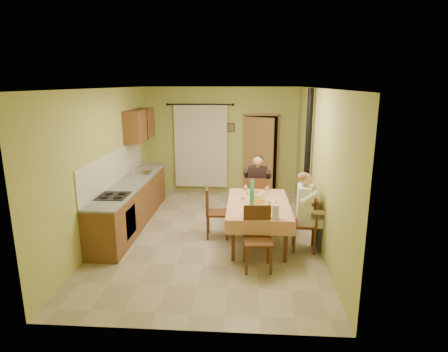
# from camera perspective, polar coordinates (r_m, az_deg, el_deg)

# --- Properties ---
(floor) EXTENTS (4.00, 6.00, 0.01)m
(floor) POSITION_cam_1_polar(r_m,az_deg,el_deg) (7.49, -1.98, -8.72)
(floor) COLOR tan
(floor) RESTS_ON ground
(room_shell) EXTENTS (4.04, 6.04, 2.82)m
(room_shell) POSITION_cam_1_polar(r_m,az_deg,el_deg) (7.00, -2.11, 5.16)
(room_shell) COLOR #B8C163
(room_shell) RESTS_ON ground
(kitchen_run) EXTENTS (0.64, 3.64, 1.56)m
(kitchen_run) POSITION_cam_1_polar(r_m,az_deg,el_deg) (8.04, -13.95, -3.89)
(kitchen_run) COLOR brown
(kitchen_run) RESTS_ON ground
(upper_cabinets) EXTENTS (0.35, 1.40, 0.70)m
(upper_cabinets) POSITION_cam_1_polar(r_m,az_deg,el_deg) (8.99, -12.72, 7.65)
(upper_cabinets) COLOR brown
(upper_cabinets) RESTS_ON room_shell
(curtain) EXTENTS (1.70, 0.07, 2.22)m
(curtain) POSITION_cam_1_polar(r_m,az_deg,el_deg) (9.99, -3.54, 4.59)
(curtain) COLOR black
(curtain) RESTS_ON ground
(doorway) EXTENTS (0.96, 0.46, 2.15)m
(doorway) POSITION_cam_1_polar(r_m,az_deg,el_deg) (9.93, 5.51, 3.26)
(doorway) COLOR black
(doorway) RESTS_ON ground
(dining_table) EXTENTS (1.15, 1.91, 0.76)m
(dining_table) POSITION_cam_1_polar(r_m,az_deg,el_deg) (7.02, 5.19, -7.04)
(dining_table) COLOR #E59C7A
(dining_table) RESTS_ON ground
(tableware) EXTENTS (0.82, 1.61, 0.33)m
(tableware) POSITION_cam_1_polar(r_m,az_deg,el_deg) (6.77, 5.39, -3.85)
(tableware) COLOR white
(tableware) RESTS_ON dining_table
(chair_far) EXTENTS (0.46, 0.46, 0.98)m
(chair_far) POSITION_cam_1_polar(r_m,az_deg,el_deg) (8.10, 5.00, -4.80)
(chair_far) COLOR #532D16
(chair_far) RESTS_ON ground
(chair_near) EXTENTS (0.47, 0.47, 1.00)m
(chair_near) POSITION_cam_1_polar(r_m,az_deg,el_deg) (6.09, 5.13, -11.37)
(chair_near) COLOR #532D16
(chair_near) RESTS_ON ground
(chair_right) EXTENTS (0.43, 0.43, 0.96)m
(chair_right) POSITION_cam_1_polar(r_m,az_deg,el_deg) (6.84, 12.20, -8.70)
(chair_right) COLOR #532D16
(chair_right) RESTS_ON ground
(chair_left) EXTENTS (0.44, 0.44, 0.98)m
(chair_left) POSITION_cam_1_polar(r_m,az_deg,el_deg) (7.25, -1.15, -7.05)
(chair_left) COLOR #532D16
(chair_left) RESTS_ON ground
(man_far) EXTENTS (0.61, 0.50, 1.39)m
(man_far) POSITION_cam_1_polar(r_m,az_deg,el_deg) (7.94, 5.10, -0.75)
(man_far) COLOR black
(man_far) RESTS_ON chair_far
(man_right) EXTENTS (0.48, 0.60, 1.39)m
(man_right) POSITION_cam_1_polar(r_m,az_deg,el_deg) (6.64, 12.35, -4.00)
(man_right) COLOR white
(man_right) RESTS_ON chair_right
(stove_flue) EXTENTS (0.24, 0.24, 2.80)m
(stove_flue) POSITION_cam_1_polar(r_m,az_deg,el_deg) (7.80, 12.43, -0.19)
(stove_flue) COLOR black
(stove_flue) RESTS_ON ground
(picture_back) EXTENTS (0.19, 0.03, 0.23)m
(picture_back) POSITION_cam_1_polar(r_m,az_deg,el_deg) (9.92, 1.09, 7.39)
(picture_back) COLOR black
(picture_back) RESTS_ON room_shell
(picture_right) EXTENTS (0.03, 0.31, 0.21)m
(picture_right) POSITION_cam_1_polar(r_m,az_deg,el_deg) (8.24, 12.61, 6.40)
(picture_right) COLOR brown
(picture_right) RESTS_ON room_shell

